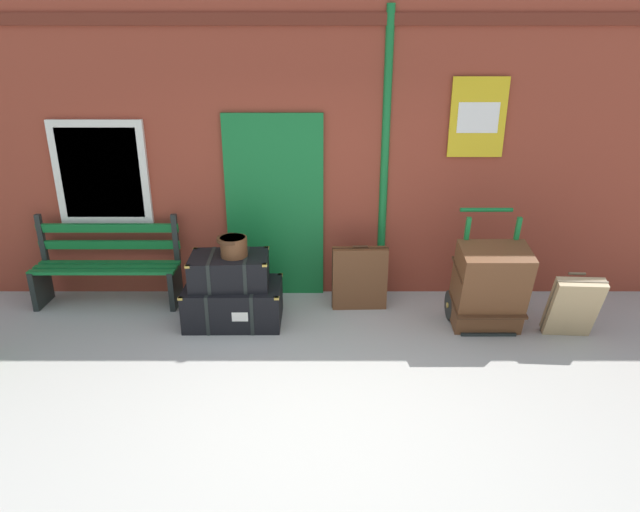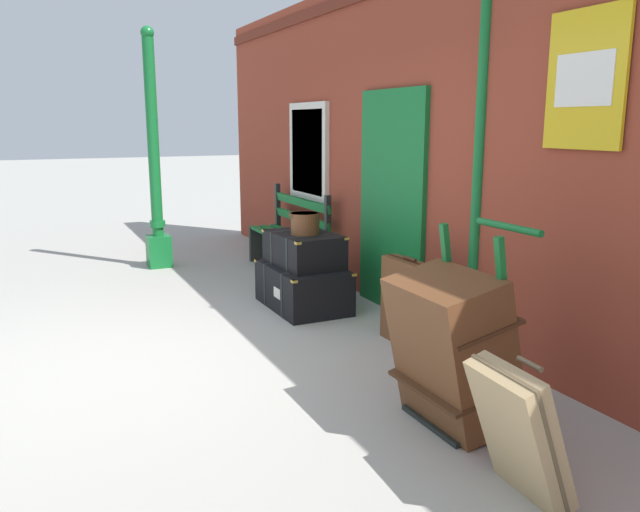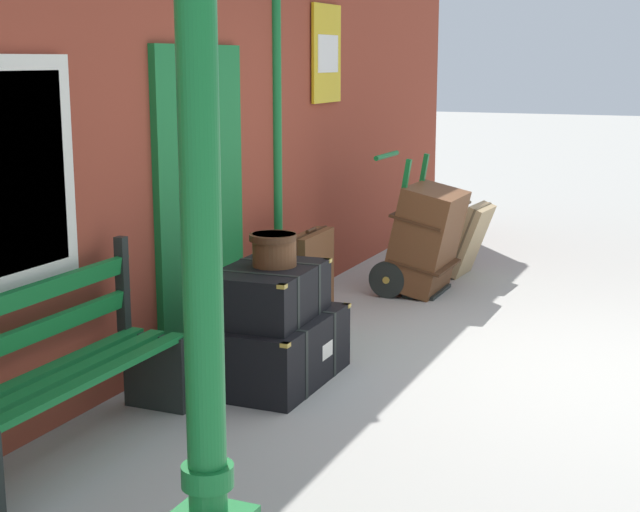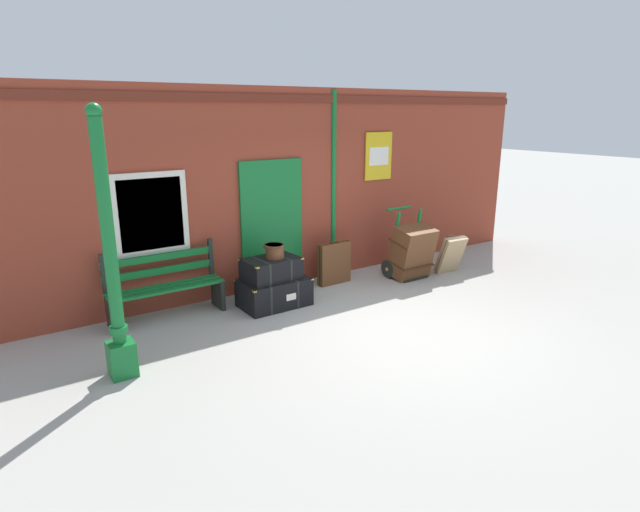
{
  "view_description": "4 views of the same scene",
  "coord_description": "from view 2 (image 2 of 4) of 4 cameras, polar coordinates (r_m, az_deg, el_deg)",
  "views": [
    {
      "loc": [
        0.01,
        -3.59,
        2.74
      ],
      "look_at": [
        0.03,
        1.87,
        0.67
      ],
      "focal_mm": 30.84,
      "sensor_mm": 36.0,
      "label": 1
    },
    {
      "loc": [
        4.61,
        -0.73,
        1.79
      ],
      "look_at": [
        -0.38,
        1.62,
        0.63
      ],
      "focal_mm": 35.43,
      "sensor_mm": 36.0,
      "label": 2
    },
    {
      "loc": [
        -6.1,
        -0.86,
        2.01
      ],
      "look_at": [
        -0.21,
        1.66,
        0.68
      ],
      "focal_mm": 53.55,
      "sensor_mm": 36.0,
      "label": 3
    },
    {
      "loc": [
        -4.45,
        -4.75,
        2.84
      ],
      "look_at": [
        -0.03,
        1.74,
        0.62
      ],
      "focal_mm": 29.03,
      "sensor_mm": 36.0,
      "label": 4
    }
  ],
  "objects": [
    {
      "name": "round_hatbox",
      "position": [
        6.06,
        -1.37,
        3.08
      ],
      "size": [
        0.31,
        0.29,
        0.21
      ],
      "color": "brown",
      "rests_on": "steamer_trunk_middle"
    },
    {
      "name": "porters_trolley",
      "position": [
        4.04,
        13.7,
        -10.48
      ],
      "size": [
        0.71,
        0.56,
        1.21
      ],
      "color": "black",
      "rests_on": "ground"
    },
    {
      "name": "lamp_post",
      "position": [
        8.12,
        -14.67,
        6.69
      ],
      "size": [
        0.28,
        0.28,
        2.91
      ],
      "color": "#146B2D",
      "rests_on": "ground"
    },
    {
      "name": "suitcase_brown",
      "position": [
        5.19,
        7.99,
        -4.27
      ],
      "size": [
        0.62,
        0.17,
        0.75
      ],
      "color": "brown",
      "rests_on": "ground"
    },
    {
      "name": "platform_bench",
      "position": [
        7.69,
        -2.73,
        1.83
      ],
      "size": [
        1.6,
        0.43,
        1.01
      ],
      "color": "#146B2D",
      "rests_on": "ground"
    },
    {
      "name": "ground_plane",
      "position": [
        5.0,
        -15.34,
        -9.52
      ],
      "size": [
        60.0,
        60.0,
        0.0
      ],
      "primitive_type": "plane",
      "color": "#A3A099"
    },
    {
      "name": "steamer_trunk_base",
      "position": [
        6.22,
        -1.54,
        -2.8
      ],
      "size": [
        1.01,
        0.66,
        0.43
      ],
      "color": "black",
      "rests_on": "ground"
    },
    {
      "name": "steamer_trunk_middle",
      "position": [
        6.17,
        -1.47,
        0.61
      ],
      "size": [
        0.84,
        0.59,
        0.33
      ],
      "color": "black",
      "rests_on": "steamer_trunk_base"
    },
    {
      "name": "large_brown_trunk",
      "position": [
        3.87,
        11.84,
        -8.2
      ],
      "size": [
        0.7,
        0.61,
        0.95
      ],
      "color": "brown",
      "rests_on": "ground"
    },
    {
      "name": "suitcase_caramel",
      "position": [
        3.26,
        17.57,
        -14.98
      ],
      "size": [
        0.49,
        0.39,
        0.7
      ],
      "color": "tan",
      "rests_on": "ground"
    },
    {
      "name": "brick_facade",
      "position": [
        5.7,
        10.61,
        9.79
      ],
      "size": [
        10.4,
        0.35,
        3.2
      ],
      "color": "brown",
      "rests_on": "ground"
    }
  ]
}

